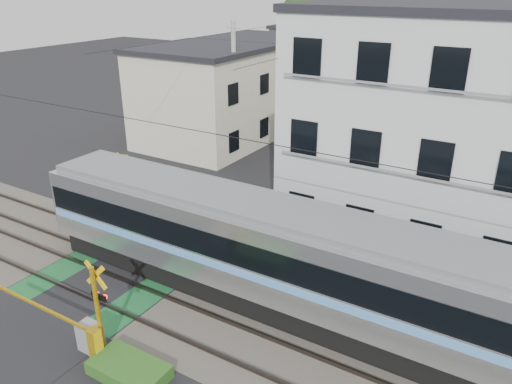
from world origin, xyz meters
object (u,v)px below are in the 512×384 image
Objects in this scene: apartment_block at (429,124)px; pedestrian at (397,91)px; crossing_signal_far at (137,204)px; crossing_signal_near at (90,332)px.

apartment_block is 25.57m from pedestrian.
apartment_block is (11.09, 5.84, 3.94)m from crossing_signal_far.
crossing_signal_near is 37.17m from pedestrian.
crossing_signal_near is 2.58× the size of pedestrian.
apartment_block is 5.57× the size of pedestrian.
crossing_signal_near is 1.00× the size of crossing_signal_far.
apartment_block is at bearing 65.78° from crossing_signal_near.
crossing_signal_near is at bearing -114.22° from apartment_block.
crossing_signal_far is 2.58× the size of pedestrian.
apartment_block is (5.91, 13.15, 3.94)m from crossing_signal_near.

